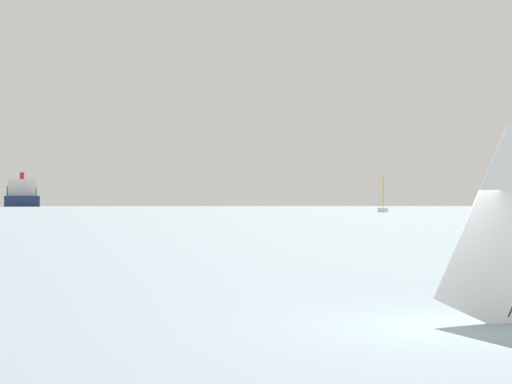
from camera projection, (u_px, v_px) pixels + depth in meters
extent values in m
plane|color=gray|center=(442.00, 330.00, 15.61)|extent=(4000.00, 4000.00, 0.00)
cube|color=white|center=(511.00, 231.00, 16.52)|extent=(3.02, 0.79, 3.96)
cube|color=navy|center=(21.00, 202.00, 852.39)|extent=(80.89, 170.78, 9.56)
cube|color=silver|center=(22.00, 188.00, 790.38)|extent=(25.75, 17.00, 15.21)
cylinder|color=red|center=(22.00, 176.00, 790.52)|extent=(4.00, 4.00, 6.00)
cube|color=#2D8C47|center=(22.00, 192.00, 825.00)|extent=(30.88, 23.40, 7.80)
cube|color=red|center=(22.00, 194.00, 841.89)|extent=(30.88, 23.40, 5.20)
cube|color=red|center=(22.00, 191.00, 858.84)|extent=(30.88, 23.40, 10.40)
cube|color=#2D8C47|center=(21.00, 194.00, 875.71)|extent=(30.88, 23.40, 5.20)
cube|color=#59388C|center=(21.00, 193.00, 892.64)|extent=(30.88, 23.40, 7.80)
cube|color=#1E66AD|center=(21.00, 196.00, 909.51)|extent=(30.88, 23.40, 2.60)
cube|color=#4C564C|center=(460.00, 197.00, 1288.80)|extent=(639.13, 356.62, 25.34)
cube|color=white|center=(383.00, 210.00, 246.94)|extent=(3.67, 7.99, 1.22)
cylinder|color=#B2B2B7|center=(383.00, 190.00, 247.02)|extent=(0.16, 0.16, 9.86)
cube|color=yellow|center=(383.00, 192.00, 247.79)|extent=(0.60, 2.36, 8.28)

